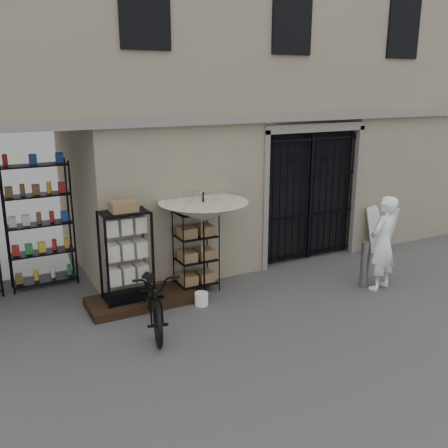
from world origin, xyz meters
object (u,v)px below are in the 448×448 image
white_bucket (201,299)px  bicycle (154,326)px  shopkeeper (379,288)px  easel_sign (381,230)px  steel_bollard (365,265)px  display_cabinet (127,261)px  market_umbrella (203,206)px  wire_rack (196,250)px

white_bucket → bicycle: bicycle is taller
shopkeeper → easel_sign: size_ratio=1.73×
steel_bollard → easel_sign: (1.83, 1.41, 0.10)m
bicycle → shopkeeper: (4.49, -0.54, 0.00)m
bicycle → display_cabinet: bearing=111.1°
display_cabinet → market_umbrella: bearing=-15.7°
steel_bollard → shopkeeper: steel_bollard is taller
wire_rack → shopkeeper: bearing=-29.9°
shopkeeper → display_cabinet: bearing=-34.1°
wire_rack → white_bucket: bearing=-110.9°
bicycle → easel_sign: easel_sign is taller
bicycle → easel_sign: 6.23m
steel_bollard → bicycle: bearing=175.6°
wire_rack → steel_bollard: (3.01, -1.39, -0.36)m
white_bucket → shopkeeper: bearing=-15.0°
bicycle → easel_sign: (6.11, 1.09, 0.56)m
wire_rack → bicycle: size_ratio=0.81×
bicycle → shopkeeper: 4.53m
bicycle → shopkeeper: bearing=5.9°
wire_rack → steel_bollard: bearing=-28.2°
wire_rack → market_umbrella: (0.08, -0.18, 0.89)m
bicycle → easel_sign: size_ratio=1.91×
display_cabinet → white_bucket: (1.19, -0.56, -0.76)m
wire_rack → steel_bollard: wire_rack is taller
easel_sign → market_umbrella: bearing=165.8°
display_cabinet → white_bucket: bearing=-38.8°
steel_bollard → easel_sign: bearing=37.7°
white_bucket → easel_sign: easel_sign is taller
wire_rack → easel_sign: 4.85m
market_umbrella → easel_sign: size_ratio=2.21×
easel_sign → shopkeeper: bearing=-151.4°
bicycle → shopkeeper: bicycle is taller
market_umbrella → steel_bollard: (2.93, -1.21, -1.25)m
shopkeeper → easel_sign: bearing=-151.2°
shopkeeper → market_umbrella: bearing=-40.8°
market_umbrella → bicycle: (-1.35, -0.89, -1.71)m
steel_bollard → shopkeeper: bearing=-45.1°
display_cabinet → market_umbrella: (1.49, -0.05, 0.83)m
wire_rack → easel_sign: bearing=-3.2°
bicycle → wire_rack: bearing=52.8°
market_umbrella → bicycle: 2.35m
shopkeeper → easel_sign: easel_sign is taller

